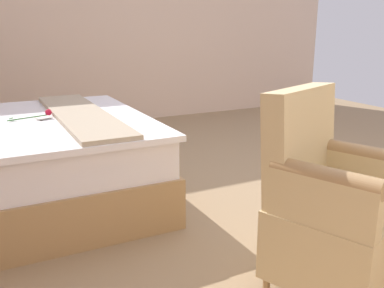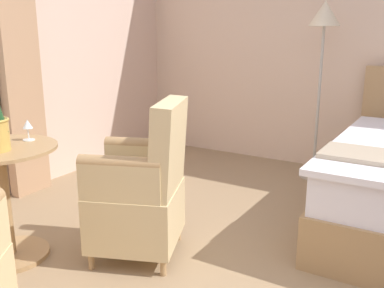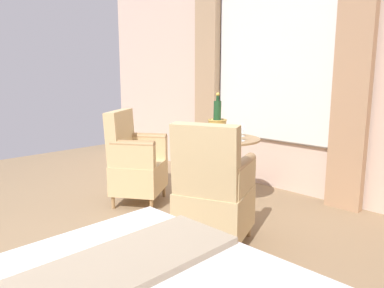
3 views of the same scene
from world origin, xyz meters
TOP-DOWN VIEW (x-y plane):
  - ground_plane at (0.00, 0.00)m, footprint 7.68×7.68m
  - wall_window_side at (-3.01, 0.00)m, footprint 0.27×6.30m
  - side_table_round at (-2.00, 0.11)m, footprint 0.69×0.69m
  - champagne_bucket at (-1.94, 0.04)m, footprint 0.19×0.19m
  - wine_glass_near_bucket at (-1.98, 0.31)m, footprint 0.08×0.08m
  - wine_glass_near_edge at (-2.19, 0.15)m, footprint 0.07×0.07m
  - armchair_by_window at (-1.29, 0.58)m, footprint 0.71×0.70m
  - armchair_facing_bed at (-1.45, -0.68)m, footprint 0.73×0.73m

SIDE VIEW (x-z plane):
  - ground_plane at x=0.00m, z-range 0.00..0.00m
  - side_table_round at x=-2.00m, z-range 0.05..0.78m
  - armchair_by_window at x=-1.29m, z-range -0.08..0.93m
  - armchair_facing_bed at x=-1.45m, z-range -0.05..0.94m
  - wine_glass_near_bucket at x=-1.98m, z-range 0.76..0.89m
  - wine_glass_near_edge at x=-2.19m, z-range 0.76..0.90m
  - champagne_bucket at x=-1.94m, z-range 0.64..1.09m
  - wall_window_side at x=-3.01m, z-range 0.00..3.00m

